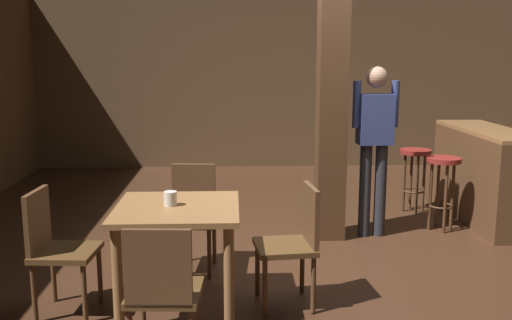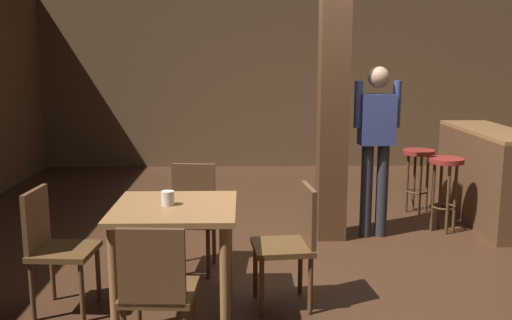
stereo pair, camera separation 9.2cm
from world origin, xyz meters
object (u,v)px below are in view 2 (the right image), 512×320
chair_south (157,288)px  chair_north (192,211)px  bar_stool_near (445,176)px  bar_counter (482,175)px  chair_east (293,239)px  standing_person (376,139)px  chair_west (54,243)px  napkin_cup (168,198)px  dining_table (175,225)px  bar_stool_mid (418,165)px

chair_south → chair_north: size_ratio=1.00×
bar_stool_near → bar_counter: bearing=33.1°
chair_east → standing_person: size_ratio=0.52×
chair_west → bar_counter: (3.98, 2.17, 0.02)m
standing_person → napkin_cup: bearing=-138.5°
chair_west → bar_stool_near: bearing=27.8°
chair_east → bar_counter: (2.27, 2.11, 0.02)m
chair_north → chair_south: bearing=-92.0°
dining_table → chair_west: bearing=-179.4°
bar_stool_near → bar_stool_mid: bar_stool_near is taller
chair_west → bar_counter: bearing=28.5°
chair_west → bar_counter: bar_counter is taller
chair_east → bar_counter: size_ratio=0.50×
standing_person → bar_counter: bearing=21.0°
chair_north → bar_counter: bar_counter is taller
dining_table → bar_stool_near: size_ratio=1.11×
chair_east → napkin_cup: bearing=-177.7°
standing_person → bar_stool_near: (0.77, 0.15, -0.41)m
chair_south → bar_stool_mid: (2.54, 3.36, 0.06)m
chair_west → napkin_cup: (0.82, 0.02, 0.32)m
chair_west → bar_stool_mid: (3.39, 2.55, 0.06)m
bar_stool_mid → chair_north: bearing=-145.3°
chair_north → chair_east: bearing=-44.0°
dining_table → chair_east: 0.86m
chair_north → bar_stool_mid: size_ratio=1.20×
bar_counter → bar_stool_near: bar_counter is taller
bar_counter → bar_stool_mid: 0.71m
chair_south → standing_person: bearing=53.6°
standing_person → bar_stool_near: size_ratio=2.20×
napkin_cup → bar_stool_mid: size_ratio=0.14×
chair_south → chair_east: bearing=45.2°
dining_table → chair_north: size_ratio=0.98×
dining_table → chair_south: (-0.01, -0.82, -0.13)m
standing_person → chair_north: bearing=-154.7°
bar_stool_mid → chair_west: bearing=-143.1°
bar_counter → chair_north: bearing=-156.5°
chair_west → napkin_cup: size_ratio=8.66×
standing_person → bar_stool_near: 0.89m
napkin_cup → chair_south: bearing=-87.6°
chair_south → napkin_cup: (-0.03, 0.83, 0.32)m
dining_table → bar_counter: size_ratio=0.49×
napkin_cup → bar_stool_near: bearing=34.4°
napkin_cup → standing_person: standing_person is taller
standing_person → bar_counter: (1.30, 0.50, -0.48)m
chair_north → bar_counter: (3.07, 1.34, 0.02)m
chair_east → bar_stool_near: chair_east is taller
chair_north → bar_stool_near: chair_north is taller
chair_east → napkin_cup: chair_east is taller
standing_person → bar_counter: standing_person is taller
bar_counter → bar_stool_mid: bearing=146.9°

